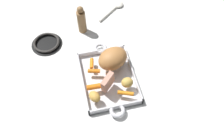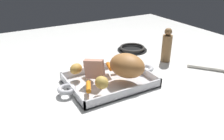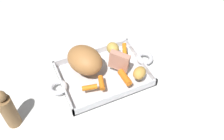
% 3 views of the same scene
% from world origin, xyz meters
% --- Properties ---
extents(ground_plane, '(1.86, 1.86, 0.00)m').
position_xyz_m(ground_plane, '(0.00, 0.00, 0.00)').
color(ground_plane, white).
extents(roasting_dish, '(0.41, 0.24, 0.03)m').
position_xyz_m(roasting_dish, '(0.00, 0.00, 0.01)').
color(roasting_dish, silver).
rests_on(roasting_dish, ground_plane).
extents(pork_roast, '(0.15, 0.17, 0.09)m').
position_xyz_m(pork_roast, '(0.05, -0.03, 0.08)').
color(pork_roast, '#B4763F').
rests_on(pork_roast, roasting_dish).
extents(roast_slice_thin, '(0.07, 0.07, 0.08)m').
position_xyz_m(roast_slice_thin, '(-0.06, 0.01, 0.07)').
color(roast_slice_thin, tan).
rests_on(roast_slice_thin, roasting_dish).
extents(baby_carrot_long, '(0.03, 0.06, 0.02)m').
position_xyz_m(baby_carrot_long, '(0.03, 0.06, 0.04)').
color(baby_carrot_long, orange).
rests_on(baby_carrot_long, roasting_dish).
extents(baby_carrot_southeast, '(0.04, 0.07, 0.02)m').
position_xyz_m(baby_carrot_southeast, '(-0.11, -0.05, 0.04)').
color(baby_carrot_southeast, orange).
rests_on(baby_carrot_southeast, roasting_dish).
extents(baby_carrot_southwest, '(0.02, 0.07, 0.03)m').
position_xyz_m(baby_carrot_southwest, '(-0.05, 0.07, 0.04)').
color(baby_carrot_southwest, orange).
rests_on(baby_carrot_southwest, roasting_dish).
extents(baby_carrot_center_right, '(0.05, 0.03, 0.02)m').
position_xyz_m(baby_carrot_center_right, '(0.08, 0.06, 0.04)').
color(baby_carrot_center_right, orange).
rests_on(baby_carrot_center_right, roasting_dish).
extents(potato_golden_small, '(0.07, 0.06, 0.04)m').
position_xyz_m(potato_golden_small, '(-0.10, 0.08, 0.05)').
color(potato_golden_small, gold).
rests_on(potato_golden_small, roasting_dish).
extents(potato_near_roast, '(0.05, 0.05, 0.04)m').
position_xyz_m(potato_near_roast, '(-0.07, -0.07, 0.05)').
color(potato_near_roast, gold).
rests_on(potato_near_roast, roasting_dish).
extents(stove_burner_rear, '(0.15, 0.15, 0.02)m').
position_xyz_m(stove_burner_rear, '(0.28, 0.26, 0.01)').
color(stove_burner_rear, black).
rests_on(stove_burner_rear, ground_plane).
extents(serving_spoon, '(0.16, 0.18, 0.02)m').
position_xyz_m(serving_spoon, '(0.46, -0.15, 0.01)').
color(serving_spoon, white).
rests_on(serving_spoon, ground_plane).
extents(pepper_mill, '(0.04, 0.04, 0.16)m').
position_xyz_m(pepper_mill, '(0.33, 0.06, 0.07)').
color(pepper_mill, olive).
rests_on(pepper_mill, ground_plane).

